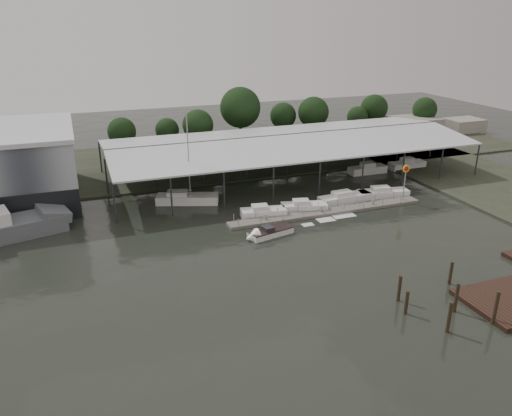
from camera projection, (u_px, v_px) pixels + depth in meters
name	position (u px, v px, depth m)	size (l,w,h in m)	color
ground	(248.00, 264.00, 53.48)	(200.00, 200.00, 0.00)	black
land_strip_far	(170.00, 162.00, 90.14)	(140.00, 30.00, 0.30)	#3A3F2F
land_strip_east	(500.00, 187.00, 76.91)	(20.00, 60.00, 0.30)	#3A3F2F
covered_boat_shed	(288.00, 139.00, 81.30)	(58.24, 24.00, 6.96)	silver
floating_dock	(328.00, 212.00, 67.05)	(28.00, 2.00, 1.40)	slate
shell_fuel_sign	(405.00, 176.00, 69.63)	(1.10, 0.18, 5.55)	#929598
distant_commercial_buildings	(429.00, 126.00, 111.17)	(22.00, 8.00, 4.00)	gray
white_sailboat	(186.00, 199.00, 70.63)	(9.06, 5.35, 12.99)	white
speedboat_underway	(267.00, 233.00, 60.04)	(17.11, 5.66, 2.00)	white
moored_cruiser_0	(263.00, 212.00, 65.86)	(6.25, 3.16, 1.70)	white
moored_cruiser_1	(304.00, 207.00, 67.76)	(6.49, 3.65, 1.70)	white
moored_cruiser_2	(345.00, 198.00, 71.03)	(8.09, 2.74, 1.70)	white
moored_cruiser_3	(383.00, 193.00, 72.97)	(7.68, 3.55, 1.70)	white
mooring_pilings	(444.00, 301.00, 44.54)	(7.65, 7.24, 3.81)	#362B1B
horizon_tree_line	(279.00, 114.00, 100.87)	(71.14, 10.38, 11.99)	#2F1E15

